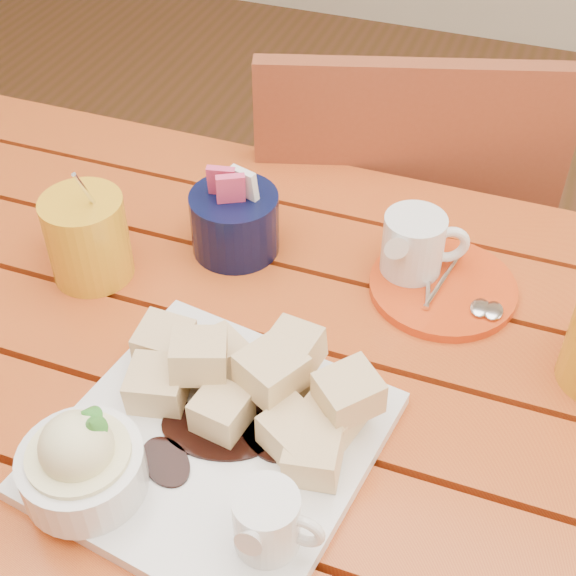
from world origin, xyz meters
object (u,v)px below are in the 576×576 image
at_px(table, 238,436).
at_px(coffee_mug_left, 86,236).
at_px(dessert_plate, 196,434).
at_px(chair_far, 390,251).
at_px(orange_saucer, 444,288).

distance_m(table, coffee_mug_left, 0.28).
height_order(dessert_plate, chair_far, chair_far).
bearing_deg(dessert_plate, orange_saucer, 61.28).
height_order(dessert_plate, coffee_mug_left, coffee_mug_left).
bearing_deg(orange_saucer, chair_far, 110.62).
distance_m(orange_saucer, chair_far, 0.45).
bearing_deg(table, orange_saucer, 47.71).
bearing_deg(coffee_mug_left, dessert_plate, -16.29).
bearing_deg(orange_saucer, dessert_plate, -118.72).
xyz_separation_m(dessert_plate, orange_saucer, (0.16, 0.30, -0.03)).
xyz_separation_m(table, orange_saucer, (0.17, 0.19, 0.11)).
xyz_separation_m(table, chair_far, (0.04, 0.54, -0.14)).
distance_m(dessert_plate, orange_saucer, 0.34).
height_order(table, dessert_plate, dessert_plate).
bearing_deg(dessert_plate, chair_far, 87.16).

